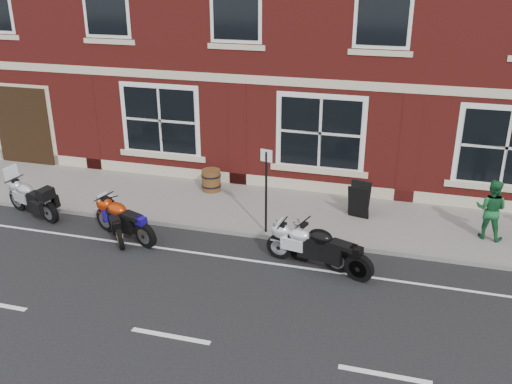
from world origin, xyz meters
TOP-DOWN VIEW (x-y plane):
  - ground at (0.00, 0.00)m, footprint 80.00×80.00m
  - sidewalk at (0.00, 3.00)m, footprint 30.00×3.00m
  - kerb at (0.00, 1.42)m, footprint 30.00×0.16m
  - moto_touring_silver at (-5.85, 1.02)m, footprint 1.98×0.86m
  - moto_sport_red at (-2.74, 0.47)m, footprint 2.04×0.93m
  - moto_sport_black at (-2.98, 0.47)m, footprint 1.19×1.55m
  - moto_sport_silver at (1.96, 0.41)m, footprint 2.06×0.50m
  - moto_naked_black at (2.47, 0.30)m, footprint 2.11×0.92m
  - pedestrian_right at (6.11, 2.75)m, footprint 0.89×0.78m
  - a_board_sign at (2.85, 3.14)m, footprint 0.63×0.49m
  - barrel_planter at (-1.62, 3.80)m, footprint 0.59×0.59m
  - parking_sign at (0.67, 1.55)m, footprint 0.31×0.09m

SIDE VIEW (x-z plane):
  - ground at x=0.00m, z-range 0.00..0.00m
  - sidewalk at x=0.00m, z-range 0.00..0.12m
  - kerb at x=0.00m, z-range 0.00..0.12m
  - barrel_planter at x=-1.62m, z-range 0.12..0.77m
  - moto_sport_black at x=-2.98m, z-range 0.06..0.89m
  - moto_sport_silver at x=1.96m, z-range 0.07..1.00m
  - moto_touring_silver at x=-5.85m, z-range -0.13..1.23m
  - moto_sport_red at x=-2.74m, z-range 0.07..1.04m
  - moto_naked_black at x=2.47m, z-range 0.07..1.07m
  - a_board_sign at x=2.85m, z-range 0.12..1.06m
  - pedestrian_right at x=6.11m, z-range 0.12..1.67m
  - parking_sign at x=0.67m, z-range 0.29..2.51m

